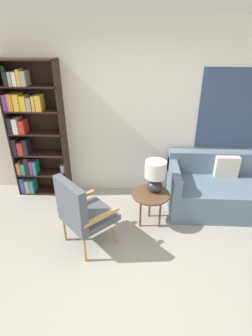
{
  "coord_description": "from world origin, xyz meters",
  "views": [
    {
      "loc": [
        0.2,
        -2.01,
        2.5
      ],
      "look_at": [
        0.05,
        1.06,
        0.9
      ],
      "focal_mm": 28.0,
      "sensor_mm": 36.0,
      "label": 1
    }
  ],
  "objects_px": {
    "bookshelf": "(30,132)",
    "table_lamp": "(155,174)",
    "side_table": "(151,197)",
    "armchair": "(80,210)",
    "couch": "(226,189)"
  },
  "relations": [
    {
      "from": "couch",
      "to": "side_table",
      "type": "distance_m",
      "value": 1.3
    },
    {
      "from": "bookshelf",
      "to": "table_lamp",
      "type": "xyz_separation_m",
      "value": [
        1.96,
        -0.71,
        -0.32
      ]
    },
    {
      "from": "couch",
      "to": "table_lamp",
      "type": "height_order",
      "value": "table_lamp"
    },
    {
      "from": "side_table",
      "to": "table_lamp",
      "type": "relative_size",
      "value": 1.15
    },
    {
      "from": "armchair",
      "to": "side_table",
      "type": "xyz_separation_m",
      "value": [
        0.88,
        0.5,
        -0.11
      ]
    },
    {
      "from": "bookshelf",
      "to": "couch",
      "type": "relative_size",
      "value": 1.21
    },
    {
      "from": "armchair",
      "to": "side_table",
      "type": "relative_size",
      "value": 1.87
    },
    {
      "from": "couch",
      "to": "side_table",
      "type": "relative_size",
      "value": 3.38
    },
    {
      "from": "couch",
      "to": "table_lamp",
      "type": "relative_size",
      "value": 3.88
    },
    {
      "from": "side_table",
      "to": "armchair",
      "type": "bearing_deg",
      "value": -150.44
    },
    {
      "from": "armchair",
      "to": "table_lamp",
      "type": "relative_size",
      "value": 2.15
    },
    {
      "from": "bookshelf",
      "to": "armchair",
      "type": "height_order",
      "value": "bookshelf"
    },
    {
      "from": "armchair",
      "to": "table_lamp",
      "type": "distance_m",
      "value": 1.11
    },
    {
      "from": "bookshelf",
      "to": "armchair",
      "type": "distance_m",
      "value": 1.73
    },
    {
      "from": "armchair",
      "to": "table_lamp",
      "type": "xyz_separation_m",
      "value": [
        0.93,
        0.58,
        0.21
      ]
    }
  ]
}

